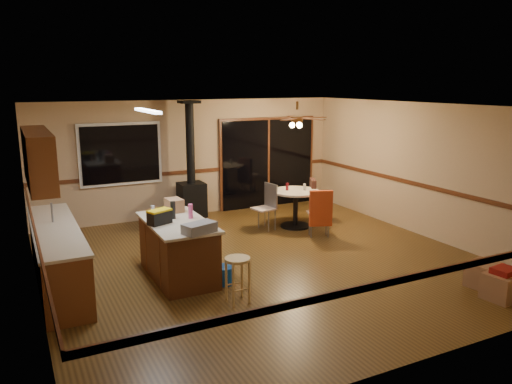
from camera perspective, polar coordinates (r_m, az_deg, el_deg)
floor at (r=8.54m, az=0.91°, el=-7.95°), size 7.00×7.00×0.00m
ceiling at (r=8.01m, az=0.97°, el=9.76°), size 7.00×7.00×0.00m
wall_back at (r=11.35m, az=-7.27°, el=3.86°), size 7.00×0.00×7.00m
wall_front at (r=5.43m, az=18.38°, el=-6.20°), size 7.00×0.00×7.00m
wall_left at (r=7.29m, az=-24.26°, el=-1.96°), size 0.00×7.00×7.00m
wall_right at (r=10.25m, az=18.58°, el=2.38°), size 0.00×7.00×7.00m
chair_rail at (r=8.25m, az=0.93°, el=-1.42°), size 7.00×7.00×0.08m
window at (r=10.86m, az=-15.21°, el=4.20°), size 1.72×0.10×1.32m
sliding_door at (r=12.10m, az=1.37°, el=3.28°), size 2.52×0.10×2.10m
lower_cabinets at (r=8.03m, az=-21.74°, el=-6.96°), size 0.60×3.00×0.86m
countertop at (r=7.90m, az=-22.00°, el=-3.88°), size 0.64×3.04×0.04m
upper_cabinets at (r=7.88m, az=-23.63°, el=3.56°), size 0.35×2.00×0.80m
kitchen_island at (r=7.85m, az=-8.90°, el=-6.46°), size 0.88×1.68×0.90m
wood_stove at (r=10.97m, az=-7.39°, el=0.52°), size 0.55×0.50×2.52m
ceiling_fan at (r=10.16m, az=4.71°, el=8.10°), size 0.24×0.24×0.55m
fluorescent_strip at (r=7.65m, az=-12.30°, el=9.05°), size 0.10×1.20×0.04m
toolbox_grey at (r=7.07m, az=-6.49°, el=-4.10°), size 0.52×0.39×0.14m
toolbox_black at (r=7.59m, az=-10.96°, el=-2.90°), size 0.39×0.31×0.19m
toolbox_yellow_lid at (r=7.56m, az=-11.00°, el=-2.09°), size 0.40×0.31×0.03m
box_on_island at (r=8.28m, az=-9.32°, el=-1.49°), size 0.26×0.34×0.21m
bottle_dark at (r=7.84m, az=-9.46°, el=-2.04°), size 0.10×0.10×0.27m
bottle_pink at (r=7.82m, az=-7.50°, el=-2.20°), size 0.09×0.09×0.23m
bottle_white at (r=8.04m, az=-11.72°, el=-2.15°), size 0.07×0.07×0.17m
bar_stool at (r=6.95m, az=-2.11°, el=-10.02°), size 0.42×0.42×0.64m
blue_bucket at (r=7.63m, az=-3.73°, el=-9.44°), size 0.40×0.40×0.27m
dining_table at (r=10.42m, az=4.55°, el=-1.15°), size 0.99×0.99×0.78m
glass_red at (r=10.36m, az=3.58°, el=0.63°), size 0.07×0.07×0.16m
glass_cream at (r=10.40m, az=5.57°, el=0.58°), size 0.06×0.06×0.14m
chair_left at (r=10.22m, az=1.34°, el=-1.07°), size 0.47×0.47×0.51m
chair_near at (r=9.71m, az=7.39°, el=-1.84°), size 0.56×0.58×0.70m
chair_right at (r=10.79m, az=6.63°, el=-0.37°), size 0.60×0.58×0.70m
box_under_window at (r=10.62m, az=-11.63°, el=-3.03°), size 0.59×0.54×0.38m
box_corner_a at (r=7.89m, az=26.36°, el=-9.62°), size 0.53×0.46×0.37m
box_corner_b at (r=8.23m, az=24.55°, el=-8.56°), size 0.52×0.47×0.37m
box_small_red at (r=7.82m, az=26.52°, el=-8.06°), size 0.35×0.30×0.09m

